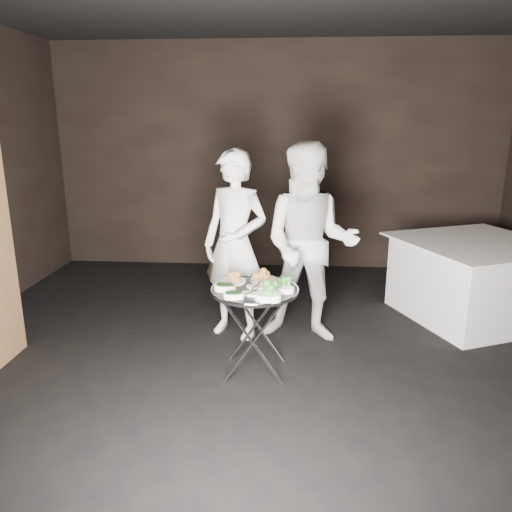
# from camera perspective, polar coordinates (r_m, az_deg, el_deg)

# --- Properties ---
(floor) EXTENTS (6.00, 7.00, 0.05)m
(floor) POSITION_cam_1_polar(r_m,az_deg,el_deg) (3.90, 0.34, -16.12)
(floor) COLOR black
(floor) RESTS_ON ground
(wall_back) EXTENTS (6.00, 0.05, 3.00)m
(wall_back) POSITION_cam_1_polar(r_m,az_deg,el_deg) (6.86, 2.44, 11.14)
(wall_back) COLOR black
(wall_back) RESTS_ON floor
(tray_stand) EXTENTS (0.48, 0.41, 0.71)m
(tray_stand) POSITION_cam_1_polar(r_m,az_deg,el_deg) (4.04, -0.16, -8.16)
(tray_stand) COLOR silver
(tray_stand) RESTS_ON floor
(serving_tray) EXTENTS (0.70, 0.70, 0.04)m
(serving_tray) POSITION_cam_1_polar(r_m,az_deg,el_deg) (3.93, -0.16, -3.91)
(serving_tray) COLOR black
(serving_tray) RESTS_ON tray_stand
(potato_plate_a) EXTENTS (0.21, 0.21, 0.08)m
(potato_plate_a) POSITION_cam_1_polar(r_m,az_deg,el_deg) (4.07, -2.67, -2.58)
(potato_plate_a) COLOR beige
(potato_plate_a) RESTS_ON serving_tray
(potato_plate_b) EXTENTS (0.22, 0.22, 0.08)m
(potato_plate_b) POSITION_cam_1_polar(r_m,az_deg,el_deg) (4.10, 0.89, -2.40)
(potato_plate_b) COLOR beige
(potato_plate_b) RESTS_ON serving_tray
(greens_bowl) EXTENTS (0.11, 0.11, 0.06)m
(greens_bowl) POSITION_cam_1_polar(r_m,az_deg,el_deg) (4.03, 3.04, -2.83)
(greens_bowl) COLOR white
(greens_bowl) RESTS_ON serving_tray
(asparagus_plate_a) EXTENTS (0.18, 0.13, 0.03)m
(asparagus_plate_a) POSITION_cam_1_polar(r_m,az_deg,el_deg) (3.93, 0.03, -3.50)
(asparagus_plate_a) COLOR white
(asparagus_plate_a) RESTS_ON serving_tray
(asparagus_plate_b) EXTENTS (0.18, 0.16, 0.03)m
(asparagus_plate_b) POSITION_cam_1_polar(r_m,az_deg,el_deg) (3.79, -0.58, -4.25)
(asparagus_plate_b) COLOR white
(asparagus_plate_b) RESTS_ON serving_tray
(spinach_bowl_a) EXTENTS (0.18, 0.12, 0.07)m
(spinach_bowl_a) POSITION_cam_1_polar(r_m,az_deg,el_deg) (3.88, -3.56, -3.51)
(spinach_bowl_a) COLOR white
(spinach_bowl_a) RESTS_ON serving_tray
(spinach_bowl_b) EXTENTS (0.16, 0.11, 0.06)m
(spinach_bowl_b) POSITION_cam_1_polar(r_m,az_deg,el_deg) (3.72, -2.56, -4.41)
(spinach_bowl_b) COLOR white
(spinach_bowl_b) RESTS_ON serving_tray
(broccoli_bowl_a) EXTENTS (0.20, 0.18, 0.07)m
(broccoli_bowl_a) POSITION_cam_1_polar(r_m,az_deg,el_deg) (3.86, 3.25, -3.67)
(broccoli_bowl_a) COLOR white
(broccoli_bowl_a) RESTS_ON serving_tray
(broccoli_bowl_b) EXTENTS (0.23, 0.18, 0.08)m
(broccoli_bowl_b) POSITION_cam_1_polar(r_m,az_deg,el_deg) (3.67, 1.37, -4.51)
(broccoli_bowl_b) COLOR white
(broccoli_bowl_b) RESTS_ON serving_tray
(serving_utensils) EXTENTS (0.57, 0.42, 0.01)m
(serving_utensils) POSITION_cam_1_polar(r_m,az_deg,el_deg) (3.97, 0.15, -2.84)
(serving_utensils) COLOR silver
(serving_utensils) RESTS_ON serving_tray
(waiter_left) EXTENTS (0.76, 0.65, 1.76)m
(waiter_left) POSITION_cam_1_polar(r_m,az_deg,el_deg) (4.62, -2.42, 1.24)
(waiter_left) COLOR white
(waiter_left) RESTS_ON floor
(waiter_right) EXTENTS (0.96, 0.79, 1.83)m
(waiter_right) POSITION_cam_1_polar(r_m,az_deg,el_deg) (4.54, 6.17, 1.32)
(waiter_right) COLOR white
(waiter_right) RESTS_ON floor
(dining_table) EXTENTS (1.42, 1.42, 0.81)m
(dining_table) POSITION_cam_1_polar(r_m,az_deg,el_deg) (5.63, 23.69, -2.48)
(dining_table) COLOR white
(dining_table) RESTS_ON floor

